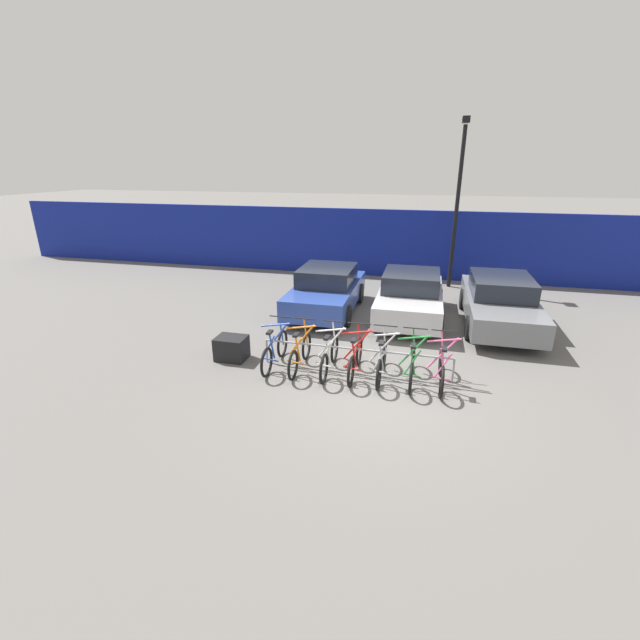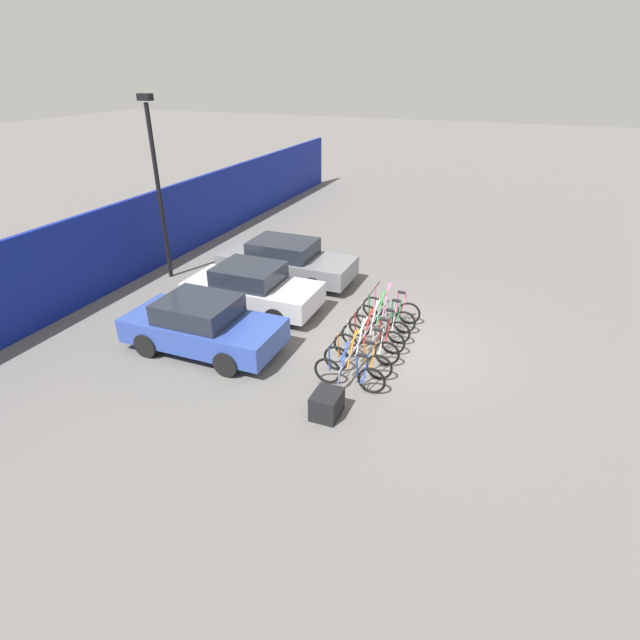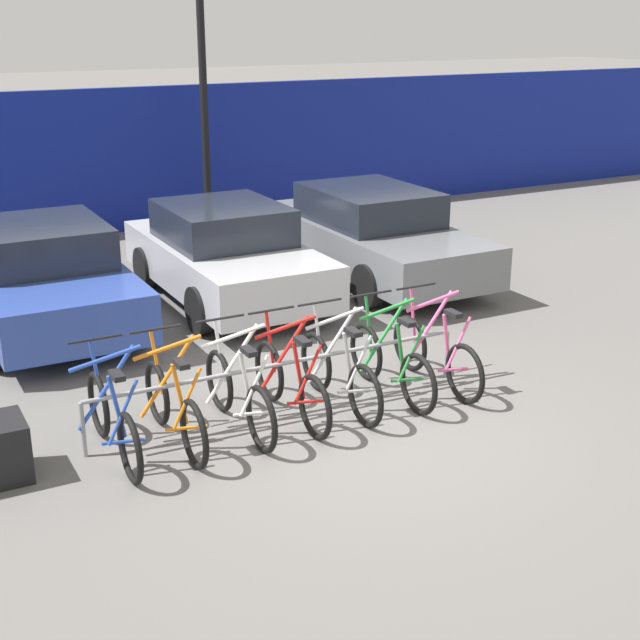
{
  "view_description": "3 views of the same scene",
  "coord_description": "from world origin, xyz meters",
  "px_view_note": "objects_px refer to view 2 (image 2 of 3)",
  "views": [
    {
      "loc": [
        0.74,
        -7.79,
        4.34
      ],
      "look_at": [
        -1.6,
        1.57,
        0.81
      ],
      "focal_mm": 24.0,
      "sensor_mm": 36.0,
      "label": 1
    },
    {
      "loc": [
        -11.39,
        -2.42,
        6.59
      ],
      "look_at": [
        -1.18,
        1.73,
        0.93
      ],
      "focal_mm": 28.0,
      "sensor_mm": 36.0,
      "label": 2
    },
    {
      "loc": [
        -4.23,
        -6.99,
        3.95
      ],
      "look_at": [
        -0.05,
        0.83,
        0.89
      ],
      "focal_mm": 50.0,
      "sensor_mm": 36.0,
      "label": 3
    }
  ],
  "objects_px": {
    "car_silver": "(252,289)",
    "bike_rack": "(367,332)",
    "bicycle_orange": "(357,361)",
    "bicycle_red": "(373,337)",
    "bicycle_white": "(366,347)",
    "bicycle_blue": "(349,374)",
    "lamp_post": "(157,181)",
    "car_blue": "(203,325)",
    "car_grey": "(286,261)",
    "cargo_crate": "(327,404)",
    "bicycle_silver": "(379,327)",
    "bicycle_green": "(385,317)",
    "bicycle_pink": "(391,309)"
  },
  "relations": [
    {
      "from": "bicycle_orange",
      "to": "cargo_crate",
      "type": "bearing_deg",
      "value": 173.03
    },
    {
      "from": "bicycle_silver",
      "to": "car_blue",
      "type": "height_order",
      "value": "car_blue"
    },
    {
      "from": "car_blue",
      "to": "bicycle_silver",
      "type": "bearing_deg",
      "value": -61.87
    },
    {
      "from": "bicycle_blue",
      "to": "bicycle_silver",
      "type": "xyz_separation_m",
      "value": [
        2.41,
        0.0,
        0.0
      ]
    },
    {
      "from": "lamp_post",
      "to": "cargo_crate",
      "type": "relative_size",
      "value": 8.33
    },
    {
      "from": "car_grey",
      "to": "bicycle_green",
      "type": "bearing_deg",
      "value": -118.47
    },
    {
      "from": "bicycle_silver",
      "to": "car_grey",
      "type": "bearing_deg",
      "value": 54.22
    },
    {
      "from": "bicycle_orange",
      "to": "car_silver",
      "type": "distance_m",
      "value": 4.58
    },
    {
      "from": "lamp_post",
      "to": "car_grey",
      "type": "bearing_deg",
      "value": -72.75
    },
    {
      "from": "bicycle_orange",
      "to": "bicycle_silver",
      "type": "height_order",
      "value": "same"
    },
    {
      "from": "bicycle_blue",
      "to": "car_grey",
      "type": "distance_m",
      "value": 6.67
    },
    {
      "from": "bicycle_orange",
      "to": "bicycle_pink",
      "type": "xyz_separation_m",
      "value": [
        3.04,
        0.0,
        0.0
      ]
    },
    {
      "from": "bicycle_orange",
      "to": "car_silver",
      "type": "xyz_separation_m",
      "value": [
        2.19,
        4.01,
        0.31
      ]
    },
    {
      "from": "bike_rack",
      "to": "car_grey",
      "type": "xyz_separation_m",
      "value": [
        3.44,
        3.94,
        0.2
      ]
    },
    {
      "from": "bicycle_white",
      "to": "bicycle_pink",
      "type": "bearing_deg",
      "value": 3.64
    },
    {
      "from": "bike_rack",
      "to": "bicycle_green",
      "type": "height_order",
      "value": "bicycle_green"
    },
    {
      "from": "bike_rack",
      "to": "bicycle_white",
      "type": "height_order",
      "value": "bicycle_white"
    },
    {
      "from": "bicycle_orange",
      "to": "car_blue",
      "type": "distance_m",
      "value": 4.06
    },
    {
      "from": "bicycle_red",
      "to": "car_blue",
      "type": "height_order",
      "value": "car_blue"
    },
    {
      "from": "bicycle_green",
      "to": "cargo_crate",
      "type": "height_order",
      "value": "bicycle_green"
    },
    {
      "from": "bicycle_pink",
      "to": "bicycle_white",
      "type": "bearing_deg",
      "value": -179.18
    },
    {
      "from": "bicycle_red",
      "to": "cargo_crate",
      "type": "relative_size",
      "value": 2.44
    },
    {
      "from": "bike_rack",
      "to": "bicycle_silver",
      "type": "bearing_deg",
      "value": -14.16
    },
    {
      "from": "cargo_crate",
      "to": "bicycle_pink",
      "type": "bearing_deg",
      "value": -1.28
    },
    {
      "from": "bicycle_red",
      "to": "car_grey",
      "type": "relative_size",
      "value": 0.38
    },
    {
      "from": "bicycle_blue",
      "to": "lamp_post",
      "type": "height_order",
      "value": "lamp_post"
    },
    {
      "from": "bicycle_blue",
      "to": "car_silver",
      "type": "xyz_separation_m",
      "value": [
        2.78,
        4.01,
        0.31
      ]
    },
    {
      "from": "car_blue",
      "to": "car_grey",
      "type": "xyz_separation_m",
      "value": [
        5.01,
        0.05,
        0.0
      ]
    },
    {
      "from": "lamp_post",
      "to": "cargo_crate",
      "type": "distance_m",
      "value": 9.88
    },
    {
      "from": "bicycle_pink",
      "to": "car_blue",
      "type": "height_order",
      "value": "car_blue"
    },
    {
      "from": "bicycle_green",
      "to": "car_grey",
      "type": "bearing_deg",
      "value": 63.56
    },
    {
      "from": "bicycle_silver",
      "to": "car_silver",
      "type": "distance_m",
      "value": 4.04
    },
    {
      "from": "bicycle_green",
      "to": "cargo_crate",
      "type": "bearing_deg",
      "value": -179.43
    },
    {
      "from": "lamp_post",
      "to": "car_silver",
      "type": "bearing_deg",
      "value": -107.79
    },
    {
      "from": "bicycle_white",
      "to": "bicycle_silver",
      "type": "relative_size",
      "value": 1.0
    },
    {
      "from": "car_grey",
      "to": "cargo_crate",
      "type": "distance_m",
      "value": 7.53
    },
    {
      "from": "bicycle_silver",
      "to": "car_silver",
      "type": "height_order",
      "value": "car_silver"
    },
    {
      "from": "bike_rack",
      "to": "bicycle_pink",
      "type": "relative_size",
      "value": 2.45
    },
    {
      "from": "bicycle_white",
      "to": "lamp_post",
      "type": "xyz_separation_m",
      "value": [
        2.79,
        7.97,
        2.89
      ]
    },
    {
      "from": "bicycle_red",
      "to": "bicycle_silver",
      "type": "height_order",
      "value": "same"
    },
    {
      "from": "bicycle_orange",
      "to": "car_blue",
      "type": "relative_size",
      "value": 0.43
    },
    {
      "from": "bike_rack",
      "to": "car_blue",
      "type": "height_order",
      "value": "car_blue"
    },
    {
      "from": "bicycle_white",
      "to": "bicycle_red",
      "type": "height_order",
      "value": "same"
    },
    {
      "from": "bicycle_orange",
      "to": "bicycle_white",
      "type": "xyz_separation_m",
      "value": [
        0.67,
        0.0,
        0.0
      ]
    },
    {
      "from": "cargo_crate",
      "to": "bike_rack",
      "type": "bearing_deg",
      "value": 0.83
    },
    {
      "from": "bicycle_orange",
      "to": "bicycle_red",
      "type": "distance_m",
      "value": 1.24
    },
    {
      "from": "car_blue",
      "to": "cargo_crate",
      "type": "xyz_separation_m",
      "value": [
        -1.37,
        -3.93,
        -0.42
      ]
    },
    {
      "from": "bicycle_blue",
      "to": "bicycle_red",
      "type": "xyz_separation_m",
      "value": [
        1.84,
        0.0,
        0.0
      ]
    },
    {
      "from": "bicycle_blue",
      "to": "bicycle_silver",
      "type": "relative_size",
      "value": 1.0
    },
    {
      "from": "car_silver",
      "to": "bike_rack",
      "type": "bearing_deg",
      "value": -104.01
    }
  ]
}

